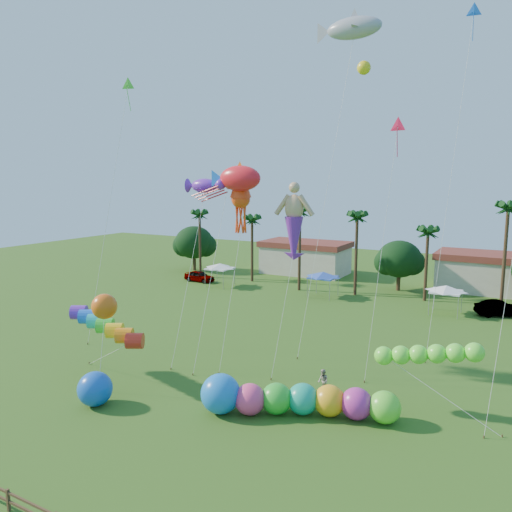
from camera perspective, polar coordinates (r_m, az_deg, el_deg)
The scene contains 20 objects.
ground at distance 27.25m, azimuth -11.17°, elevation -22.02°, with size 160.00×160.00×0.00m, color #285116.
tree_line at distance 63.49m, azimuth 18.12°, elevation -0.40°, with size 69.46×8.91×11.00m.
buildings_row at distance 71.12m, azimuth 13.73°, elevation -1.13°, with size 35.00×7.00×4.00m.
tent_row at distance 59.13m, azimuth 7.44°, elevation -2.19°, with size 31.00×4.00×0.60m.
car_a at distance 68.89m, azimuth -6.49°, elevation -2.31°, with size 1.77×4.41×1.50m, color #4C4C54.
car_b at distance 57.11m, azimuth 26.17°, elevation -5.41°, with size 1.69×4.86×1.60m, color #4C4C54.
spectator_b at distance 33.95m, azimuth 7.66°, elevation -14.00°, with size 0.77×0.60×1.58m, color gray.
caterpillar_inflatable at distance 30.73m, azimuth 4.03°, elevation -16.03°, with size 11.41×6.05×2.40m.
blue_ball at distance 33.38m, azimuth -17.92°, elevation -14.24°, with size 2.14×2.14×2.14m, color blue.
rainbow_tube at distance 35.25m, azimuth -16.01°, elevation -8.82°, with size 8.46×3.68×3.97m.
green_worm at distance 31.85m, azimuth 14.39°, elevation -10.98°, with size 9.85×1.71×3.95m.
orange_ball_kite at distance 34.03m, azimuth -16.95°, elevation -5.54°, with size 1.98×1.98×6.53m.
merman_kite at distance 36.22m, azimuth 4.36°, elevation 3.35°, with size 2.45×4.25×13.20m.
fish_kite at distance 37.21m, azimuth -1.85°, elevation 8.86°, with size 5.08×5.42×15.01m.
shark_kite at distance 44.65m, azimuth 11.14°, elevation 24.18°, with size 6.32×8.16×26.98m.
squid_kite at distance 37.90m, azimuth -1.76°, elevation 6.55°, with size 2.12×5.04×14.75m.
lobster_kite at distance 39.41m, azimuth -5.89°, elevation 8.00°, with size 4.34×6.21×14.19m.
delta_kite_red at distance 36.45m, azimuth 15.85°, elevation 13.73°, with size 1.47×3.41×18.13m.
delta_kite_green at distance 45.59m, azimuth -14.50°, elevation 17.97°, with size 2.32×4.67×22.40m.
delta_kite_blue at distance 44.39m, azimuth 23.56°, elevation 23.66°, with size 2.07×4.67×26.97m.
Camera 1 is at (15.49, -17.62, 13.85)m, focal length 35.00 mm.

